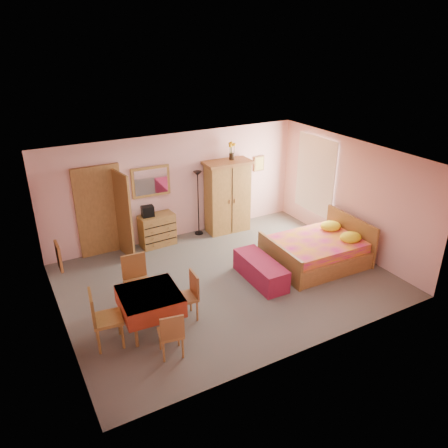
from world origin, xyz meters
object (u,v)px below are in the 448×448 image
sunflower_vase (232,151)px  chair_south (171,333)px  chair_east (185,297)px  bench (260,270)px  floor_lamp (198,203)px  wardrobe (227,197)px  wall_mirror (151,182)px  chair_west (107,318)px  bed (316,244)px  chair_north (138,283)px  stereo (148,211)px  dining_table (151,311)px

sunflower_vase → chair_south: sunflower_vase is taller
sunflower_vase → chair_east: sunflower_vase is taller
chair_south → bench: bearing=36.4°
floor_lamp → wardrobe: wardrobe is taller
bench → chair_east: 1.96m
wall_mirror → chair_west: bearing=-119.6°
bed → chair_north: bearing=177.2°
stereo → floor_lamp: bearing=3.0°
wardrobe → chair_east: 3.89m
stereo → chair_north: size_ratio=0.27×
wall_mirror → dining_table: bearing=-109.4°
floor_lamp → wall_mirror: bearing=173.8°
wall_mirror → dining_table: size_ratio=0.92×
bench → chair_north: 2.54m
stereo → chair_north: (-1.03, -2.26, -0.41)m
chair_north → chair_east: size_ratio=1.13×
wall_mirror → sunflower_vase: sunflower_vase is taller
floor_lamp → bench: (0.14, -2.65, -0.59)m
bench → dining_table: 2.58m
dining_table → chair_south: bearing=-86.2°
stereo → chair_west: 3.58m
chair_north → chair_west: bearing=48.6°
chair_east → chair_south: bearing=146.2°
chair_west → dining_table: bearing=102.1°
wall_mirror → chair_east: 3.45m
wall_mirror → stereo: wall_mirror is taller
bench → chair_east: size_ratio=1.58×
wardrobe → chair_north: wardrobe is taller
bed → stereo: bearing=140.5°
wardrobe → chair_west: (-3.90, -2.97, -0.41)m
chair_south → chair_east: size_ratio=0.93×
wall_mirror → chair_north: size_ratio=0.91×
wardrobe → dining_table: (-3.15, -2.92, -0.56)m
wall_mirror → bench: bearing=-63.1°
wall_mirror → chair_west: 3.97m
sunflower_vase → bed: size_ratio=0.22×
bed → wardrobe: bearing=110.5°
dining_table → chair_south: size_ratio=1.19×
dining_table → chair_north: (0.03, 0.75, 0.14)m
stereo → chair_east: stereo is taller
sunflower_vase → chair_east: 4.33m
wall_mirror → wardrobe: size_ratio=0.50×
wall_mirror → bench: 3.32m
wall_mirror → sunflower_vase: (2.04, -0.21, 0.52)m
stereo → chair_south: bearing=-105.0°
chair_south → chair_east: 0.96m
wall_mirror → bench: size_ratio=0.65×
stereo → floor_lamp: 1.34m
wall_mirror → wardrobe: wall_mirror is taller
floor_lamp → chair_east: (-1.76, -3.09, -0.38)m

